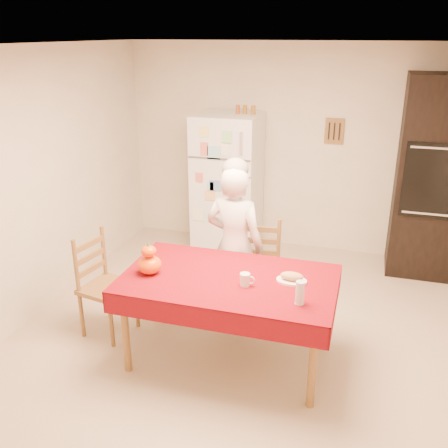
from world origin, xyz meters
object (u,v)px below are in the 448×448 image
at_px(bread_plate, 292,281).
at_px(refrigerator, 228,184).
at_px(seated_woman, 235,246).
at_px(dining_table, 229,285).
at_px(pumpkin_lower, 150,265).
at_px(chair_far, 258,266).
at_px(wine_glass, 300,293).
at_px(oven_cabinet, 430,178).
at_px(chair_left, 101,281).
at_px(coffee_mug, 245,279).

bearing_deg(bread_plate, refrigerator, 118.19).
bearing_deg(seated_woman, dining_table, 109.30).
bearing_deg(pumpkin_lower, chair_far, 51.98).
xyz_separation_m(dining_table, wine_glass, (0.60, -0.24, 0.16)).
height_order(oven_cabinet, chair_left, oven_cabinet).
relative_size(refrigerator, pumpkin_lower, 8.67).
relative_size(dining_table, coffee_mug, 17.00).
height_order(oven_cabinet, bread_plate, oven_cabinet).
xyz_separation_m(chair_far, wine_glass, (0.54, -1.03, 0.34)).
relative_size(refrigerator, chair_left, 1.79).
height_order(chair_far, wine_glass, chair_far).
xyz_separation_m(chair_left, coffee_mug, (1.37, -0.18, 0.30)).
bearing_deg(oven_cabinet, pumpkin_lower, -133.83).
relative_size(chair_far, pumpkin_lower, 4.85).
distance_m(oven_cabinet, bread_plate, 2.48).
relative_size(dining_table, pumpkin_lower, 8.67).
distance_m(coffee_mug, wine_glass, 0.47).
bearing_deg(bread_plate, dining_table, -171.49).
height_order(chair_far, coffee_mug, chair_far).
relative_size(coffee_mug, wine_glass, 0.57).
relative_size(seated_woman, bread_plate, 6.35).
relative_size(oven_cabinet, seated_woman, 1.44).
relative_size(chair_left, pumpkin_lower, 4.85).
bearing_deg(chair_far, dining_table, -101.73).
height_order(seated_woman, bread_plate, seated_woman).
bearing_deg(pumpkin_lower, coffee_mug, 1.16).
relative_size(oven_cabinet, dining_table, 1.29).
relative_size(oven_cabinet, pumpkin_lower, 11.22).
xyz_separation_m(refrigerator, oven_cabinet, (2.28, 0.05, 0.25)).
bearing_deg(wine_glass, coffee_mug, 160.79).
relative_size(dining_table, wine_glass, 9.66).
height_order(oven_cabinet, pumpkin_lower, oven_cabinet).
distance_m(chair_left, wine_glass, 1.88).
xyz_separation_m(dining_table, seated_woman, (-0.12, 0.62, 0.07)).
relative_size(refrigerator, oven_cabinet, 0.77).
bearing_deg(chair_left, dining_table, -83.23).
distance_m(seated_woman, coffee_mug, 0.76).
bearing_deg(chair_left, oven_cabinet, -41.63).
distance_m(oven_cabinet, chair_left, 3.62).
distance_m(oven_cabinet, wine_glass, 2.71).
distance_m(chair_left, pumpkin_lower, 0.69).
bearing_deg(seated_woman, bread_plate, 146.37).
bearing_deg(seated_woman, oven_cabinet, -128.91).
height_order(chair_far, seated_woman, seated_woman).
distance_m(dining_table, coffee_mug, 0.21).
relative_size(refrigerator, chair_far, 1.79).
distance_m(refrigerator, wine_glass, 2.75).
distance_m(chair_far, bread_plate, 0.88).
bearing_deg(wine_glass, seated_woman, 129.98).
bearing_deg(dining_table, refrigerator, 106.47).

